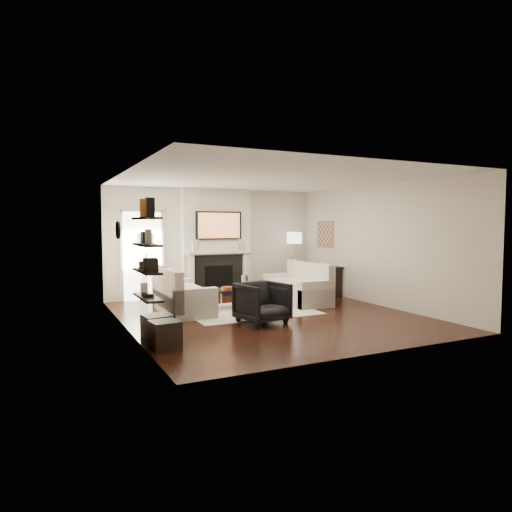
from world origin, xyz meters
name	(u,v)px	position (x,y,z in m)	size (l,w,h in m)	color
room_envelope	(269,248)	(0.00, 0.00, 1.35)	(6.00, 6.00, 6.00)	black
chimney_breast	(217,242)	(0.00, 2.88, 1.35)	(1.80, 0.25, 2.70)	silver
fireplace_surround	(219,276)	(0.00, 2.74, 0.52)	(1.30, 0.02, 1.04)	black
firebox	(219,278)	(0.00, 2.73, 0.45)	(0.75, 0.02, 0.65)	black
mantel_pilaster_l	(192,276)	(-0.72, 2.71, 0.55)	(0.12, 0.08, 1.10)	white
mantel_pilaster_r	(245,273)	(0.72, 2.71, 0.55)	(0.12, 0.08, 1.10)	white
mantel_shelf	(219,252)	(0.00, 2.69, 1.12)	(1.70, 0.18, 0.07)	white
tv_body	(219,225)	(0.00, 2.71, 1.78)	(1.20, 0.06, 0.70)	black
tv_screen	(219,225)	(0.00, 2.68, 1.78)	(1.10, 0.01, 0.62)	#BF723F
candlestick_l_tall	(198,245)	(-0.55, 2.70, 1.30)	(0.04, 0.04, 0.30)	silver
candlestick_l_short	(193,246)	(-0.68, 2.70, 1.27)	(0.04, 0.04, 0.24)	silver
candlestick_r_tall	(239,244)	(0.55, 2.70, 1.30)	(0.04, 0.04, 0.30)	silver
candlestick_r_short	(244,245)	(0.68, 2.70, 1.27)	(0.04, 0.04, 0.24)	silver
hallway_panel	(142,256)	(-1.85, 2.98, 1.05)	(0.90, 0.02, 2.10)	white
door_trim_l	(122,257)	(-2.33, 2.96, 1.05)	(0.06, 0.06, 2.16)	white
door_trim_r	(162,256)	(-1.37, 2.96, 1.05)	(0.06, 0.06, 2.16)	white
door_trim_top	(142,211)	(-1.85, 2.96, 2.13)	(1.02, 0.06, 0.06)	white
rug	(248,311)	(-0.17, 0.63, 0.01)	(2.60, 2.00, 0.01)	beige
loveseat_left_base	(183,302)	(-1.44, 1.07, 0.21)	(0.85, 1.80, 0.42)	beige
loveseat_left_back	(167,288)	(-1.77, 1.07, 0.53)	(0.18, 1.80, 0.80)	beige
loveseat_left_arm_n	(196,304)	(-1.44, 0.26, 0.30)	(0.85, 0.18, 0.60)	beige
loveseat_left_arm_s	(172,293)	(-1.44, 1.88, 0.30)	(0.85, 0.18, 0.60)	beige
loveseat_left_cushion	(185,290)	(-1.39, 1.07, 0.47)	(0.63, 1.44, 0.10)	beige
pillow_left_orange	(163,277)	(-1.77, 1.37, 0.73)	(0.10, 0.42, 0.42)	#AB5C15
pillow_left_charcoal	(171,280)	(-1.77, 0.77, 0.72)	(0.10, 0.40, 0.40)	black
loveseat_right_base	(297,294)	(1.28, 1.05, 0.21)	(0.85, 1.80, 0.42)	beige
loveseat_right_back	(309,279)	(1.61, 1.05, 0.53)	(0.18, 1.80, 0.80)	beige
loveseat_right_arm_n	(317,295)	(1.28, 0.24, 0.30)	(0.85, 0.18, 0.60)	beige
loveseat_right_arm_s	(280,286)	(1.28, 1.86, 0.30)	(0.85, 0.18, 0.60)	beige
loveseat_right_cushion	(295,283)	(1.23, 1.05, 0.47)	(0.63, 1.44, 0.10)	beige
pillow_right_orange	(303,269)	(1.61, 1.35, 0.73)	(0.10, 0.42, 0.42)	#AB5C15
pillow_right_charcoal	(317,272)	(1.61, 0.75, 0.72)	(0.10, 0.40, 0.40)	black
coffee_table	(239,289)	(-0.18, 1.08, 0.40)	(1.10, 0.55, 0.04)	black
coffee_leg_nw	(221,302)	(-0.68, 0.86, 0.19)	(0.02, 0.02, 0.38)	silver
coffee_leg_ne	(264,299)	(0.32, 0.86, 0.19)	(0.02, 0.02, 0.38)	silver
coffee_leg_sw	(214,299)	(-0.68, 1.30, 0.19)	(0.02, 0.02, 0.38)	silver
coffee_leg_se	(255,296)	(0.32, 1.30, 0.19)	(0.02, 0.02, 0.38)	silver
hurricane_glass	(245,282)	(-0.03, 1.08, 0.56)	(0.17, 0.17, 0.29)	white
hurricane_candle	(245,285)	(-0.03, 1.08, 0.50)	(0.10, 0.10, 0.15)	white
copper_bowl	(228,288)	(-0.43, 1.08, 0.45)	(0.29, 0.29, 0.05)	#CD5622
armchair	(262,301)	(-0.42, -0.53, 0.41)	(0.80, 0.75, 0.82)	black
lamp_left_post	(146,277)	(-1.85, 2.59, 0.60)	(0.02, 0.02, 1.20)	silver
lamp_left_shade	(146,240)	(-1.85, 2.59, 1.45)	(0.40, 0.40, 0.30)	white
lamp_left_leg_a	(151,277)	(-1.74, 2.59, 0.60)	(0.02, 0.02, 1.25)	silver
lamp_left_leg_b	(143,277)	(-1.91, 2.68, 0.60)	(0.02, 0.02, 1.25)	silver
lamp_left_leg_c	(145,277)	(-1.91, 2.49, 0.60)	(0.02, 0.02, 1.25)	silver
lamp_right_post	(294,270)	(2.05, 2.49, 0.60)	(0.02, 0.02, 1.20)	silver
lamp_right_shade	(294,238)	(2.05, 2.49, 1.45)	(0.40, 0.40, 0.30)	white
lamp_right_leg_a	(298,270)	(2.16, 2.49, 0.60)	(0.02, 0.02, 1.25)	silver
lamp_right_leg_b	(291,270)	(2.00, 2.59, 0.60)	(0.02, 0.02, 1.25)	silver
lamp_right_leg_c	(294,270)	(1.99, 2.40, 0.60)	(0.02, 0.02, 1.25)	silver
console_top	(324,266)	(2.57, 1.84, 0.73)	(0.35, 1.20, 0.04)	black
console_leg_n	(337,283)	(2.57, 1.29, 0.35)	(0.30, 0.04, 0.71)	black
console_leg_s	(313,278)	(2.57, 2.39, 0.35)	(0.30, 0.04, 0.71)	black
wall_art	(325,234)	(2.73, 2.05, 1.55)	(0.03, 0.70, 0.70)	#9E6A4F
shelf_bottom	(148,297)	(-2.62, -1.00, 0.70)	(0.25, 1.00, 0.04)	black
shelf_lower	(147,271)	(-2.62, -1.00, 1.10)	(0.25, 1.00, 0.04)	black
shelf_upper	(147,245)	(-2.62, -1.00, 1.50)	(0.25, 1.00, 0.04)	black
shelf_top	(146,218)	(-2.62, -1.00, 1.90)	(0.25, 1.00, 0.04)	black
decor_magfile_a	(150,207)	(-2.62, -1.26, 2.06)	(0.12, 0.10, 0.28)	black
decor_magfile_b	(144,208)	(-2.62, -0.88, 2.06)	(0.12, 0.10, 0.28)	#AB5C15
decor_frame_a	(148,237)	(-2.62, -1.12, 1.63)	(0.04, 0.30, 0.22)	white
decor_frame_b	(143,237)	(-2.62, -0.75, 1.61)	(0.04, 0.22, 0.18)	black
decor_wine_rack	(150,265)	(-2.62, -1.23, 1.22)	(0.18, 0.25, 0.20)	black
decor_box_small	(144,265)	(-2.62, -0.80, 1.18)	(0.15, 0.12, 0.12)	black
decor_books	(148,295)	(-2.62, -1.03, 0.74)	(0.14, 0.20, 0.05)	black
decor_box_tall	(144,288)	(-2.62, -0.77, 0.81)	(0.10, 0.10, 0.18)	white
clock_rim	(118,230)	(-2.73, 0.90, 1.70)	(0.34, 0.34, 0.04)	black
clock_face	(119,230)	(-2.71, 0.90, 1.70)	(0.29, 0.29, 0.01)	white
ottoman_near	(157,328)	(-2.47, -0.93, 0.20)	(0.40, 0.40, 0.40)	black
ottoman_far	(165,334)	(-2.47, -1.42, 0.20)	(0.40, 0.40, 0.40)	black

